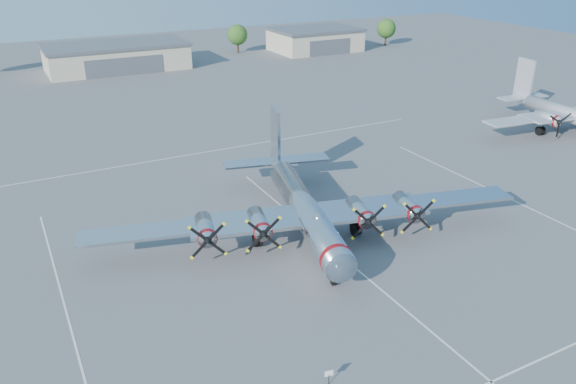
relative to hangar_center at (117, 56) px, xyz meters
name	(u,v)px	position (x,y,z in m)	size (l,w,h in m)	color
ground	(312,232)	(0.00, -81.96, -2.71)	(260.00, 260.00, 0.00)	#555558
parking_lines	(321,240)	(0.00, -83.71, -2.71)	(60.00, 50.08, 0.01)	silver
hangar_center	(117,56)	(0.00, 0.00, 0.00)	(28.60, 14.60, 5.40)	#BDB196
hangar_east	(315,39)	(48.00, 0.00, 0.00)	(20.60, 14.60, 5.40)	#BDB196
tree_east	(237,35)	(30.00, 6.04, 1.51)	(4.80, 4.80, 6.64)	#382619
tree_far_east	(386,29)	(68.00, -1.96, 1.51)	(4.80, 4.80, 6.64)	#382619
main_bomber_b29	(303,231)	(-0.72, -81.50, -2.71)	(38.93, 26.63, 8.61)	silver
twin_engine_east	(557,129)	(46.68, -71.37, -2.71)	(27.29, 19.62, 8.65)	#ADADB2
info_placard	(329,375)	(-8.91, -99.50, -1.98)	(0.54, 0.15, 1.04)	black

